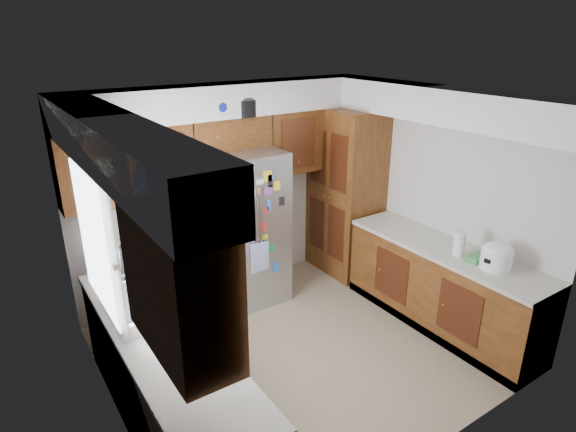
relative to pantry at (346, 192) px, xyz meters
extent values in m
plane|color=gray|center=(-1.50, -1.15, -1.07)|extent=(3.60, 3.60, 0.00)
cube|color=beige|center=(-1.50, 0.45, 0.18)|extent=(3.60, 0.04, 2.50)
cube|color=beige|center=(-3.30, -1.15, 0.18)|extent=(0.04, 3.20, 2.50)
cube|color=beige|center=(0.30, -1.15, 0.18)|extent=(0.04, 3.20, 2.50)
cube|color=beige|center=(-1.50, -2.75, 0.18)|extent=(3.60, 0.04, 2.50)
cube|color=white|center=(-1.50, -1.15, 1.43)|extent=(3.60, 3.20, 0.02)
cube|color=white|center=(-1.50, 0.26, 1.25)|extent=(3.60, 0.38, 0.35)
cube|color=white|center=(-3.11, -1.15, 1.25)|extent=(0.38, 3.20, 0.35)
cube|color=white|center=(0.11, -1.15, 1.25)|extent=(0.38, 3.20, 0.35)
cube|color=#42230C|center=(-2.63, 0.28, 0.70)|extent=(1.33, 0.34, 0.75)
cube|color=#42230C|center=(-0.36, 0.28, 0.70)|extent=(1.33, 0.34, 0.75)
cube|color=#42230C|center=(-3.13, -2.30, 0.70)|extent=(0.34, 0.85, 0.75)
cube|color=white|center=(-3.29, -1.05, 0.53)|extent=(0.02, 0.90, 1.05)
cube|color=white|center=(-3.25, -1.05, 0.53)|extent=(0.01, 1.02, 1.15)
cube|color=#1C2BA4|center=(-2.54, 0.09, 0.55)|extent=(0.16, 0.02, 0.22)
cube|color=beige|center=(-2.88, 0.09, 0.75)|extent=(0.16, 0.02, 0.20)
cube|color=#42230C|center=(-3.00, -1.45, -0.64)|extent=(0.60, 2.60, 0.88)
cube|color=#42230C|center=(-2.33, 0.15, -0.64)|extent=(0.75, 0.60, 0.88)
cube|color=beige|center=(-3.00, -1.45, -0.17)|extent=(0.63, 2.60, 0.04)
cube|color=beige|center=(-2.33, 0.15, -0.17)|extent=(0.75, 0.60, 0.04)
cube|color=black|center=(-3.00, -1.45, -1.02)|extent=(0.60, 2.60, 0.10)
cube|color=#42230C|center=(0.00, -1.62, -0.64)|extent=(0.60, 2.25, 0.88)
cube|color=beige|center=(0.00, -1.62, -0.17)|extent=(0.63, 2.25, 0.04)
cube|color=black|center=(0.00, -1.62, -1.02)|extent=(0.60, 2.25, 0.10)
cube|color=#42230C|center=(0.00, 0.00, 0.00)|extent=(0.60, 0.90, 2.15)
cube|color=#A5A5AA|center=(-1.50, 0.05, -0.17)|extent=(0.90, 0.75, 1.80)
cylinder|color=silver|center=(-1.53, -0.34, -0.02)|extent=(0.02, 0.02, 0.90)
cylinder|color=silver|center=(-1.47, -0.34, -0.02)|extent=(0.02, 0.02, 0.90)
cube|color=black|center=(-1.72, -0.33, 0.12)|extent=(0.22, 0.01, 0.30)
cube|color=white|center=(-1.50, -0.35, -0.38)|extent=(0.22, 0.01, 0.34)
cube|color=yellow|center=(-1.85, -0.33, -0.46)|extent=(0.09, 0.00, 0.10)
cube|color=blue|center=(-1.59, -0.33, 0.41)|extent=(0.08, 0.00, 0.07)
cube|color=black|center=(-1.34, -0.33, 0.44)|extent=(0.05, 0.00, 0.08)
cube|color=white|center=(-1.46, -0.33, 0.48)|extent=(0.08, 0.00, 0.06)
cube|color=blue|center=(-1.36, -0.33, 0.20)|extent=(0.05, 0.00, 0.11)
cube|color=green|center=(-1.74, -0.33, 0.55)|extent=(0.06, 0.00, 0.10)
cube|color=orange|center=(-1.50, -0.33, 0.38)|extent=(0.09, 0.00, 0.06)
cube|color=white|center=(-1.81, -0.33, -0.12)|extent=(0.07, 0.00, 0.11)
cube|color=green|center=(-1.34, -0.33, -0.32)|extent=(0.10, 0.00, 0.09)
cube|color=yellow|center=(-1.25, -0.33, 0.40)|extent=(0.08, 0.00, 0.11)
cube|color=red|center=(-1.44, -0.33, -0.04)|extent=(0.09, 0.00, 0.10)
cube|color=blue|center=(-1.27, -0.33, -0.57)|extent=(0.10, 0.00, 0.11)
cube|color=red|center=(-1.39, -0.33, 0.15)|extent=(0.06, 0.00, 0.07)
cube|color=orange|center=(-1.72, -0.33, -0.39)|extent=(0.09, 0.00, 0.12)
cube|color=orange|center=(-1.56, -0.33, -0.47)|extent=(0.10, 0.00, 0.08)
cube|color=#8C4C99|center=(-1.37, -0.33, 0.36)|extent=(0.11, 0.00, 0.10)
cube|color=black|center=(-1.86, -0.33, -0.61)|extent=(0.10, 0.00, 0.10)
cube|color=yellow|center=(-1.37, -0.33, 0.52)|extent=(0.10, 0.00, 0.11)
cube|color=black|center=(-1.19, -0.33, 0.21)|extent=(0.07, 0.00, 0.10)
cube|color=blue|center=(-1.33, -0.33, 0.50)|extent=(0.07, 0.00, 0.07)
cube|color=yellow|center=(-1.43, -0.33, -0.16)|extent=(0.09, 0.00, 0.05)
cube|color=orange|center=(-1.72, -0.33, 0.29)|extent=(0.08, 0.00, 0.07)
cube|color=#42230C|center=(-1.50, 0.28, 0.90)|extent=(0.96, 0.34, 0.35)
sphere|color=#0F20AD|center=(-1.65, 0.19, 1.21)|extent=(0.26, 0.26, 0.26)
cylinder|color=black|center=(-1.35, 0.20, 1.16)|extent=(0.31, 0.31, 0.18)
ellipsoid|color=#333338|center=(-1.35, 0.20, 1.25)|extent=(0.29, 0.29, 0.13)
cube|color=white|center=(-3.00, -1.05, -0.09)|extent=(0.52, 0.70, 0.12)
cube|color=black|center=(-3.00, -1.05, -0.03)|extent=(0.44, 0.60, 0.02)
cylinder|color=silver|center=(-3.20, -1.05, 0.07)|extent=(0.02, 0.02, 0.30)
cylinder|color=silver|center=(-3.14, -1.05, 0.20)|extent=(0.16, 0.02, 0.02)
cube|color=yellow|center=(-2.86, -1.26, -0.13)|extent=(0.10, 0.18, 0.04)
cube|color=black|center=(-2.93, -0.57, -0.10)|extent=(0.18, 0.14, 0.10)
cylinder|color=black|center=(-2.93, -0.57, 0.09)|extent=(0.16, 0.16, 0.28)
cylinder|color=#A5A5AA|center=(-3.06, -0.38, -0.05)|extent=(0.14, 0.14, 0.20)
sphere|color=white|center=(-2.94, -0.21, -0.05)|extent=(0.20, 0.20, 0.20)
cube|color=#3F72B2|center=(-3.06, 0.03, -0.06)|extent=(0.14, 0.10, 0.18)
cube|color=#BFB28C|center=(-2.86, 0.08, -0.08)|extent=(0.10, 0.08, 0.14)
cylinder|color=white|center=(-2.98, -0.72, -0.10)|extent=(0.08, 0.08, 0.11)
cylinder|color=white|center=(0.00, -2.18, -0.06)|extent=(0.29, 0.29, 0.19)
ellipsoid|color=white|center=(0.00, -2.18, 0.04)|extent=(0.28, 0.28, 0.13)
cube|color=black|center=(-0.14, -2.18, -0.04)|extent=(0.04, 0.06, 0.04)
cylinder|color=white|center=(-0.06, -1.81, -0.03)|extent=(0.11, 0.11, 0.25)
camera|label=1|loc=(-3.90, -4.45, 1.95)|focal=30.00mm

